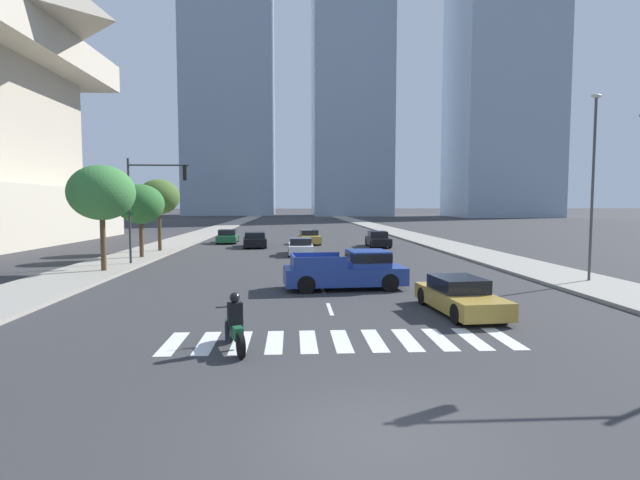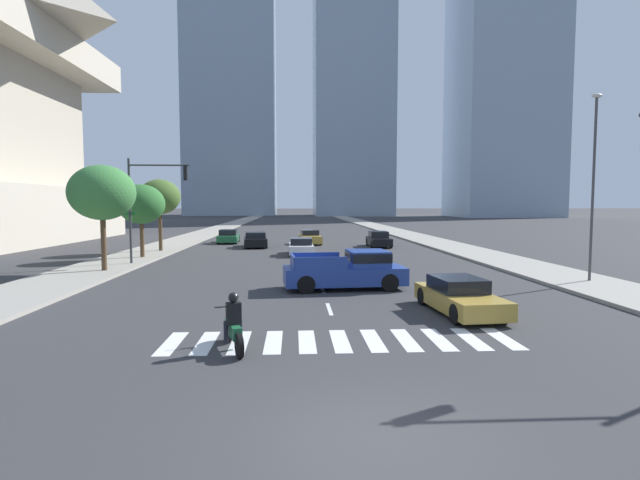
% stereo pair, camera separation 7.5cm
% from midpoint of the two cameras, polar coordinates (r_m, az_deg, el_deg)
% --- Properties ---
extents(ground_plane, '(800.00, 800.00, 0.00)m').
position_cam_midpoint_polar(ground_plane, '(8.23, 6.71, -22.45)').
color(ground_plane, '#333335').
extents(sidewalk_east, '(4.00, 260.00, 0.15)m').
position_cam_midpoint_polar(sidewalk_east, '(39.78, 16.72, -1.16)').
color(sidewalk_east, gray).
rests_on(sidewalk_east, ground).
extents(sidewalk_west, '(4.00, 260.00, 0.15)m').
position_cam_midpoint_polar(sidewalk_west, '(38.98, -19.39, -1.33)').
color(sidewalk_west, gray).
rests_on(sidewalk_west, ground).
extents(crosswalk_near, '(9.45, 2.23, 0.01)m').
position_cam_midpoint_polar(crosswalk_near, '(13.42, 2.55, -11.73)').
color(crosswalk_near, silver).
rests_on(crosswalk_near, ground).
extents(lane_divider_center, '(0.14, 50.00, 0.01)m').
position_cam_midpoint_polar(lane_divider_center, '(41.02, -1.32, -0.93)').
color(lane_divider_center, silver).
rests_on(lane_divider_center, ground).
extents(motorcycle_lead, '(0.94, 2.02, 1.49)m').
position_cam_midpoint_polar(motorcycle_lead, '(12.68, -9.99, -10.03)').
color(motorcycle_lead, black).
rests_on(motorcycle_lead, ground).
extents(pickup_truck, '(5.37, 2.45, 1.67)m').
position_cam_midpoint_polar(pickup_truck, '(21.25, 3.65, -3.57)').
color(pickup_truck, navy).
rests_on(pickup_truck, ground).
extents(sedan_green_0, '(1.96, 4.28, 1.28)m').
position_cam_midpoint_polar(sedan_green_0, '(47.01, -10.64, 0.37)').
color(sedan_green_0, '#1E6038').
rests_on(sedan_green_0, ground).
extents(sedan_gold_1, '(2.07, 4.49, 1.20)m').
position_cam_midpoint_polar(sedan_gold_1, '(17.29, 16.14, -6.39)').
color(sedan_gold_1, '#B28E38').
rests_on(sedan_gold_1, ground).
extents(sedan_black_2, '(2.29, 4.50, 1.28)m').
position_cam_midpoint_polar(sedan_black_2, '(42.05, -7.54, -0.03)').
color(sedan_black_2, black).
rests_on(sedan_black_2, ground).
extents(sedan_black_3, '(1.83, 4.32, 1.34)m').
position_cam_midpoint_polar(sedan_black_3, '(42.41, 6.95, 0.03)').
color(sedan_black_3, black).
rests_on(sedan_black_3, ground).
extents(sedan_gold_4, '(2.12, 4.48, 1.31)m').
position_cam_midpoint_polar(sedan_gold_4, '(44.98, -1.15, 0.30)').
color(sedan_gold_4, '#B28E38').
rests_on(sedan_gold_4, ground).
extents(sedan_white_5, '(1.79, 4.25, 1.25)m').
position_cam_midpoint_polar(sedan_white_5, '(35.45, -2.18, -0.81)').
color(sedan_white_5, silver).
rests_on(sedan_white_5, ground).
extents(traffic_signal_far, '(3.87, 0.28, 6.25)m').
position_cam_midpoint_polar(traffic_signal_far, '(30.79, -19.17, 5.26)').
color(traffic_signal_far, '#333335').
rests_on(traffic_signal_far, sidewalk_west).
extents(street_lamp_east, '(0.50, 0.24, 8.55)m').
position_cam_midpoint_polar(street_lamp_east, '(25.72, 29.52, 6.67)').
color(street_lamp_east, '#3F3F42').
rests_on(street_lamp_east, sidewalk_east).
extents(street_tree_nearest, '(3.44, 3.44, 5.62)m').
position_cam_midpoint_polar(street_tree_nearest, '(28.34, -24.15, 5.07)').
color(street_tree_nearest, '#4C3823').
rests_on(street_tree_nearest, sidewalk_west).
extents(street_tree_second, '(3.09, 3.09, 4.87)m').
position_cam_midpoint_polar(street_tree_second, '(34.58, -20.20, 3.96)').
color(street_tree_second, '#4C3823').
rests_on(street_tree_second, sidewalk_west).
extents(street_tree_third, '(3.10, 3.10, 5.42)m').
position_cam_midpoint_polar(street_tree_third, '(38.93, -18.26, 4.81)').
color(street_tree_third, '#4C3823').
rests_on(street_tree_third, sidewalk_west).
extents(office_tower_left_skyline, '(28.87, 21.18, 115.45)m').
position_cam_midpoint_polar(office_tower_left_skyline, '(173.70, -10.49, 22.11)').
color(office_tower_left_skyline, '#8C9EB2').
rests_on(office_tower_left_skyline, ground).
extents(office_tower_center_skyline, '(24.02, 25.37, 118.07)m').
position_cam_midpoint_polar(office_tower_center_skyline, '(166.17, 3.80, 22.39)').
color(office_tower_center_skyline, '#8C9EB2').
rests_on(office_tower_center_skyline, ground).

